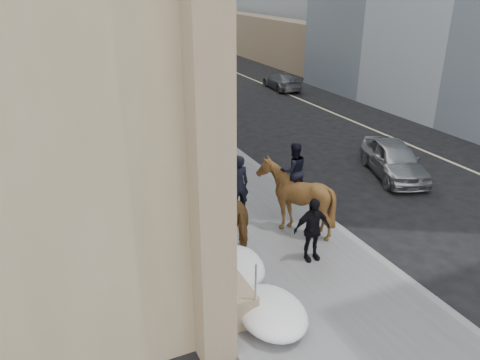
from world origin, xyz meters
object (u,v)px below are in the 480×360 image
at_px(car_grey, 282,81).
at_px(car_silver, 394,159).
at_px(pedestrian, 312,229).
at_px(mounted_horse_left, 239,209).
at_px(mounted_horse_right, 295,194).

bearing_deg(car_grey, car_silver, 81.58).
distance_m(pedestrian, car_silver, 7.49).
height_order(mounted_horse_left, car_silver, mounted_horse_left).
distance_m(mounted_horse_left, mounted_horse_right, 1.83).
xyz_separation_m(car_silver, car_grey, (3.69, 15.73, -0.12)).
distance_m(mounted_horse_right, pedestrian, 1.69).
relative_size(mounted_horse_right, car_grey, 0.69).
distance_m(pedestrian, car_grey, 22.11).
relative_size(mounted_horse_left, pedestrian, 1.46).
relative_size(car_silver, car_grey, 1.03).
xyz_separation_m(mounted_horse_left, mounted_horse_right, (1.83, 0.00, 0.13)).
height_order(pedestrian, car_grey, pedestrian).
bearing_deg(pedestrian, mounted_horse_right, 81.56).
xyz_separation_m(mounted_horse_right, pedestrian, (-0.40, -1.62, -0.29)).
height_order(pedestrian, car_silver, pedestrian).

